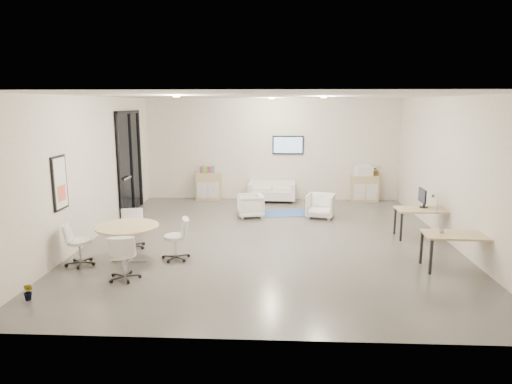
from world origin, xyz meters
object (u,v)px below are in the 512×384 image
object	(u,v)px
armchair_left	(250,205)
desk_rear	(426,212)
round_table	(128,230)
sideboard_right	(365,188)
armchair_right	(321,205)
desk_front	(460,238)
loveseat	(272,192)
sideboard_left	(209,186)

from	to	relation	value
armchair_left	desk_rear	bearing A→B (deg)	56.19
round_table	sideboard_right	bearing A→B (deg)	46.40
armchair_right	desk_rear	xyz separation A→B (m)	(2.22, -1.78, 0.25)
armchair_right	round_table	xyz separation A→B (m)	(-4.04, -3.71, 0.29)
armchair_right	round_table	world-z (taller)	round_table
sideboard_right	desk_rear	xyz separation A→B (m)	(0.64, -3.97, 0.20)
desk_front	round_table	distance (m)	6.26
loveseat	desk_front	bearing A→B (deg)	-56.52
armchair_right	desk_front	xyz separation A→B (m)	(2.21, -3.81, 0.25)
sideboard_left	desk_front	bearing A→B (deg)	-47.09
sideboard_left	armchair_left	xyz separation A→B (m)	(1.47, -2.20, -0.09)
sideboard_left	round_table	bearing A→B (deg)	-96.51
round_table	desk_rear	bearing A→B (deg)	17.21
sideboard_left	round_table	size ratio (longest dim) A/B	0.72
sideboard_right	armchair_right	distance (m)	2.70
loveseat	round_table	xyz separation A→B (m)	(-2.70, -5.76, 0.35)
armchair_left	armchair_right	size ratio (longest dim) A/B	0.96
armchair_left	round_table	world-z (taller)	round_table
sideboard_left	desk_rear	size ratio (longest dim) A/B	0.66
round_table	armchair_left	bearing A→B (deg)	59.95
loveseat	desk_rear	xyz separation A→B (m)	(3.56, -3.82, 0.31)
desk_rear	round_table	xyz separation A→B (m)	(-6.26, -1.94, 0.04)
sideboard_right	round_table	xyz separation A→B (m)	(-5.62, -5.90, 0.23)
desk_rear	round_table	world-z (taller)	round_table
armchair_right	desk_rear	bearing A→B (deg)	-24.54
desk_rear	desk_front	size ratio (longest dim) A/B	0.99
sideboard_right	loveseat	world-z (taller)	sideboard_right
armchair_left	round_table	xyz separation A→B (m)	(-2.14, -3.71, 0.30)
sideboard_left	round_table	world-z (taller)	sideboard_left
round_table	sideboard_left	bearing A→B (deg)	83.49
desk_front	sideboard_right	bearing A→B (deg)	98.55
sideboard_right	desk_front	world-z (taller)	sideboard_right
sideboard_left	desk_rear	world-z (taller)	sideboard_left
sideboard_left	sideboard_right	world-z (taller)	sideboard_left
desk_rear	sideboard_right	bearing A→B (deg)	98.10
loveseat	armchair_left	xyz separation A→B (m)	(-0.56, -2.06, 0.05)
armchair_right	sideboard_right	bearing A→B (deg)	68.37
loveseat	round_table	bearing A→B (deg)	-112.87
loveseat	sideboard_right	bearing A→B (deg)	5.06
armchair_left	desk_front	bearing A→B (deg)	36.64
desk_rear	loveseat	bearing A→B (deg)	131.90
armchair_right	round_table	size ratio (longest dim) A/B	0.60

